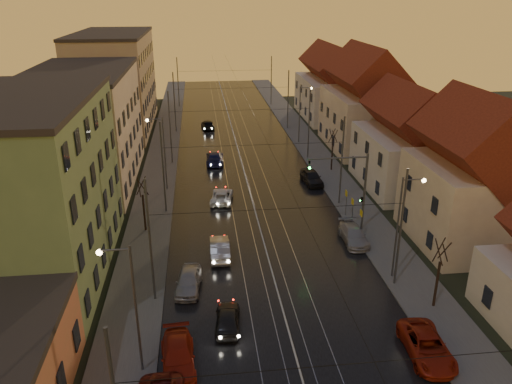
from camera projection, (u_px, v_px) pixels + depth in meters
name	position (u px, v px, depth m)	size (l,w,h in m)	color
ground	(303.00, 384.00, 27.20)	(160.00, 160.00, 0.00)	black
road	(240.00, 158.00, 64.06)	(16.00, 120.00, 0.04)	black
sidewalk_left	(162.00, 161.00, 62.97)	(4.00, 120.00, 0.15)	#4C4C4C
sidewalk_right	(317.00, 155.00, 65.11)	(4.00, 120.00, 0.15)	#4C4C4C
tram_rail_0	(223.00, 159.00, 63.81)	(0.06, 120.00, 0.03)	gray
tram_rail_1	(234.00, 158.00, 63.97)	(0.06, 120.00, 0.03)	gray
tram_rail_2	(246.00, 158.00, 64.13)	(0.06, 120.00, 0.03)	gray
tram_rail_3	(257.00, 157.00, 64.28)	(0.06, 120.00, 0.03)	gray
apartment_left_1	(28.00, 192.00, 35.81)	(10.00, 18.00, 13.00)	#607D4F
apartment_left_2	(85.00, 129.00, 54.43)	(10.00, 20.00, 12.00)	#C4B098
apartment_left_3	(116.00, 83.00, 76.18)	(10.00, 24.00, 14.00)	tan
house_right_1	(472.00, 182.00, 40.81)	(8.67, 10.20, 10.80)	#C6B298
house_right_2	(408.00, 146.00, 53.09)	(9.18, 12.24, 9.20)	beige
house_right_3	(365.00, 106.00, 66.48)	(9.18, 14.28, 11.50)	#C6B298
house_right_4	(330.00, 87.00, 83.36)	(9.18, 16.32, 10.00)	beige
catenary_pole_l_1	(150.00, 243.00, 32.90)	(0.16, 0.16, 9.00)	#595B60
catenary_pole_r_1	(401.00, 229.00, 34.73)	(0.16, 0.16, 9.00)	#595B60
catenary_pole_l_2	(163.00, 168.00, 46.72)	(0.16, 0.16, 9.00)	#595B60
catenary_pole_r_2	(342.00, 162.00, 48.56)	(0.16, 0.16, 9.00)	#595B60
catenary_pole_l_3	(170.00, 128.00, 60.55)	(0.16, 0.16, 9.00)	#595B60
catenary_pole_r_3	(309.00, 124.00, 62.39)	(0.16, 0.16, 9.00)	#595B60
catenary_pole_l_4	(175.00, 103.00, 74.38)	(0.16, 0.16, 9.00)	#595B60
catenary_pole_r_4	(288.00, 100.00, 76.21)	(0.16, 0.16, 9.00)	#595B60
catenary_pole_l_5	(178.00, 83.00, 90.97)	(0.16, 0.16, 9.00)	#595B60
catenary_pole_r_5	(271.00, 81.00, 92.80)	(0.16, 0.16, 9.00)	#595B60
street_lamp_0	(129.00, 298.00, 26.25)	(1.75, 0.32, 8.00)	#595B60
street_lamp_1	(403.00, 218.00, 35.57)	(1.75, 0.32, 8.00)	#595B60
street_lamp_2	(161.00, 146.00, 52.06)	(1.75, 0.32, 8.00)	#595B60
street_lamp_3	(302.00, 109.00, 68.75)	(1.75, 0.32, 8.00)	#595B60
traffic_light_mast	(354.00, 183.00, 42.93)	(5.30, 0.32, 7.20)	#595B60
bare_tree_0	(144.00, 206.00, 43.62)	(1.09, 1.09, 5.11)	black
bare_tree_1	(438.00, 276.00, 32.89)	(1.09, 1.09, 5.11)	black
bare_tree_2	(332.00, 151.00, 58.72)	(1.09, 1.09, 5.11)	black
driving_car_0	(228.00, 318.00, 31.58)	(1.55, 3.86, 1.31)	black
driving_car_1	(220.00, 248.00, 40.09)	(1.53, 4.40, 1.45)	#95959A
driving_car_2	(222.00, 196.00, 50.64)	(2.03, 4.41, 1.23)	white
driving_car_3	(215.00, 158.00, 61.90)	(2.10, 5.16, 1.50)	#171A45
driving_car_4	(208.00, 125.00, 77.38)	(1.75, 4.35, 1.48)	black
parked_left_2	(178.00, 356.00, 28.27)	(1.88, 4.63, 1.34)	maroon
parked_left_3	(189.00, 281.00, 35.60)	(1.68, 4.19, 1.43)	#A6A6AB
parked_right_0	(427.00, 346.00, 29.07)	(2.27, 4.93, 1.37)	maroon
parked_right_1	(353.00, 235.00, 42.40)	(1.86, 4.58, 1.33)	#A5A5AB
parked_right_2	(312.00, 177.00, 55.37)	(1.78, 4.44, 1.51)	black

